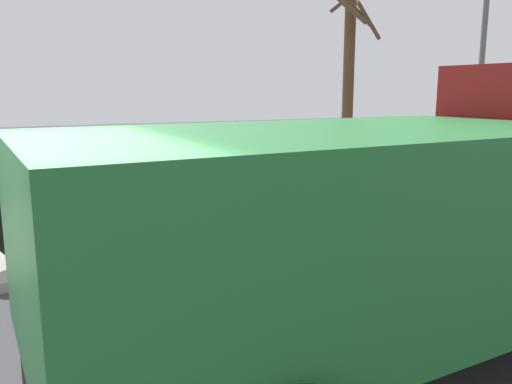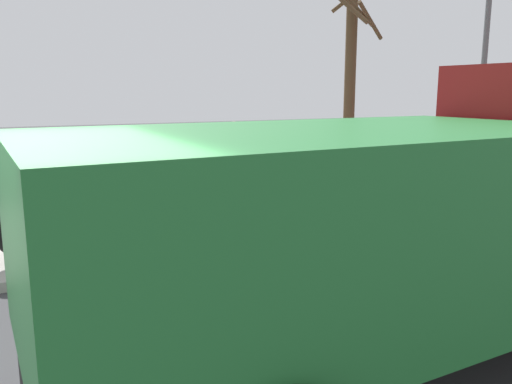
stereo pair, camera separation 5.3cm
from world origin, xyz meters
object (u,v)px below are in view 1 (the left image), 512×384
at_px(fire_hydrant, 33,225).
at_px(dump_truck_green, 435,206).
at_px(stop_sign, 233,159).
at_px(bare_tree, 348,87).
at_px(street_light_pole, 480,80).
at_px(loose_tire, 31,220).

height_order(fire_hydrant, dump_truck_green, dump_truck_green).
height_order(fire_hydrant, stop_sign, stop_sign).
xyz_separation_m(bare_tree, street_light_pole, (2.94, -0.68, 0.14)).
bearing_deg(dump_truck_green, loose_tire, 125.41).
height_order(loose_tire, stop_sign, stop_sign).
bearing_deg(street_light_pole, bare_tree, 167.00).
relative_size(bare_tree, street_light_pole, 0.89).
height_order(bare_tree, street_light_pole, street_light_pole).
distance_m(fire_hydrant, bare_tree, 6.40).
xyz_separation_m(fire_hydrant, bare_tree, (6.03, 0.08, 2.15)).
relative_size(fire_hydrant, loose_tire, 0.71).
bearing_deg(stop_sign, loose_tire, 175.39).
bearing_deg(stop_sign, fire_hydrant, 169.02).
bearing_deg(stop_sign, dump_truck_green, -88.19).
distance_m(dump_truck_green, bare_tree, 5.96).
relative_size(fire_hydrant, dump_truck_green, 0.12).
distance_m(fire_hydrant, stop_sign, 3.38).
bearing_deg(bare_tree, loose_tire, -175.85).
distance_m(dump_truck_green, street_light_pole, 7.33).
xyz_separation_m(stop_sign, street_light_pole, (5.78, 0.02, 1.35)).
xyz_separation_m(loose_tire, stop_sign, (3.23, -0.26, 0.78)).
relative_size(loose_tire, dump_truck_green, 0.18).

